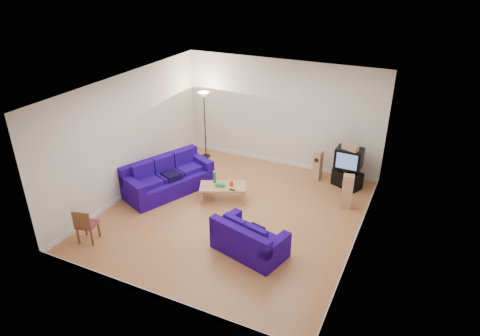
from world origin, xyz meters
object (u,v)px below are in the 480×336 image
at_px(television, 349,158).
at_px(tv_stand, 347,179).
at_px(sofa_loveseat, 248,241).
at_px(sofa_three_seat, 167,179).
at_px(coffee_table, 223,188).

bearing_deg(television, tv_stand, -55.73).
relative_size(sofa_loveseat, television, 2.39).
bearing_deg(sofa_three_seat, tv_stand, 141.26).
bearing_deg(television, coffee_table, -139.76).
xyz_separation_m(sofa_three_seat, coffee_table, (1.60, 0.18, 0.04)).
bearing_deg(television, sofa_loveseat, -105.58).
height_order(sofa_three_seat, sofa_loveseat, sofa_three_seat).
distance_m(sofa_three_seat, sofa_loveseat, 3.48).
height_order(coffee_table, tv_stand, tv_stand).
bearing_deg(television, sofa_three_seat, -149.70).
xyz_separation_m(tv_stand, television, (-0.02, 0.03, 0.62)).
distance_m(sofa_loveseat, coffee_table, 2.31).
bearing_deg(coffee_table, tv_stand, 37.85).
height_order(coffee_table, television, television).
height_order(sofa_three_seat, coffee_table, sofa_three_seat).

